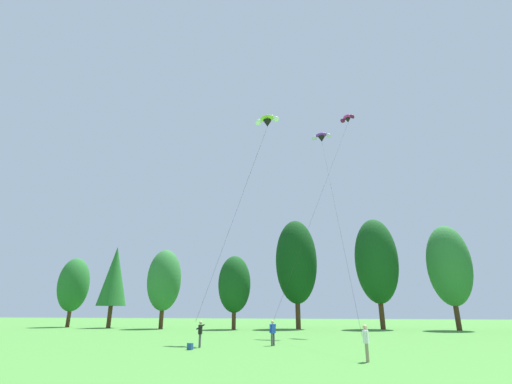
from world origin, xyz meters
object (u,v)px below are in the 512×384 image
(parafoil_kite_mid_magenta, at_px, (347,119))
(parafoil_kite_far_purple, at_px, (321,137))
(kite_flyer_far, at_px, (366,340))
(parafoil_kite_high_lime_white, at_px, (267,121))
(kite_flyer_near, at_px, (200,332))
(kite_flyer_mid, at_px, (273,331))
(backpack, at_px, (190,346))

(parafoil_kite_mid_magenta, bearing_deg, parafoil_kite_far_purple, -140.60)
(kite_flyer_far, relative_size, parafoil_kite_mid_magenta, 0.07)
(parafoil_kite_mid_magenta, bearing_deg, kite_flyer_far, -94.12)
(kite_flyer_far, xyz_separation_m, parafoil_kite_high_lime_white, (-6.89, 12.12, 19.44))
(kite_flyer_far, distance_m, parafoil_kite_far_purple, 28.68)
(parafoil_kite_high_lime_white, height_order, parafoil_kite_far_purple, parafoil_kite_far_purple)
(kite_flyer_near, xyz_separation_m, parafoil_kite_high_lime_white, (3.52, 6.98, 19.43))
(parafoil_kite_high_lime_white, distance_m, parafoil_kite_mid_magenta, 14.21)
(kite_flyer_near, bearing_deg, parafoil_kite_high_lime_white, 63.25)
(kite_flyer_mid, height_order, parafoil_kite_mid_magenta, parafoil_kite_mid_magenta)
(kite_flyer_near, distance_m, parafoil_kite_far_purple, 26.82)
(kite_flyer_near, relative_size, parafoil_kite_high_lime_white, 0.09)
(kite_flyer_mid, height_order, parafoil_kite_high_lime_white, parafoil_kite_high_lime_white)
(parafoil_kite_mid_magenta, distance_m, backpack, 33.63)
(kite_flyer_mid, height_order, kite_flyer_far, same)
(parafoil_kite_high_lime_white, bearing_deg, kite_flyer_mid, -77.33)
(kite_flyer_far, xyz_separation_m, backpack, (-10.50, 3.65, -0.79))
(kite_flyer_near, distance_m, backpack, 1.68)
(kite_flyer_mid, relative_size, parafoil_kite_far_purple, 0.08)
(parafoil_kite_mid_magenta, relative_size, parafoil_kite_far_purple, 1.17)
(kite_flyer_near, xyz_separation_m, kite_flyer_mid, (4.57, 2.30, -0.01))
(kite_flyer_near, bearing_deg, parafoil_kite_far_purple, 59.10)
(kite_flyer_near, relative_size, parafoil_kite_mid_magenta, 0.07)
(parafoil_kite_far_purple, height_order, backpack, parafoil_kite_far_purple)
(kite_flyer_far, bearing_deg, kite_flyer_near, 153.74)
(kite_flyer_near, relative_size, kite_flyer_mid, 1.00)
(kite_flyer_far, bearing_deg, parafoil_kite_high_lime_white, 119.61)
(parafoil_kite_mid_magenta, bearing_deg, parafoil_kite_high_lime_white, -129.61)
(kite_flyer_near, height_order, kite_flyer_far, same)
(kite_flyer_far, relative_size, backpack, 4.23)
(kite_flyer_mid, distance_m, kite_flyer_far, 9.45)
(kite_flyer_mid, distance_m, parafoil_kite_far_purple, 24.49)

